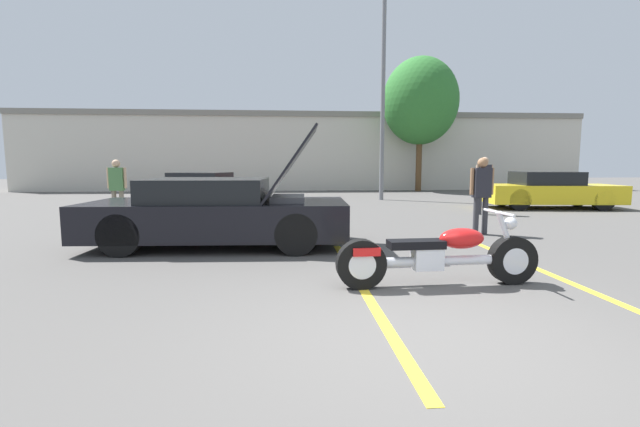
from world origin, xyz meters
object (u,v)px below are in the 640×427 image
at_px(tree_background, 420,101).
at_px(parked_car_left_row, 204,189).
at_px(motorcycle, 438,256).
at_px(light_pole, 385,86).
at_px(show_car_hood_open, 219,212).
at_px(spectator_midground, 484,180).
at_px(spectator_near_motorcycle, 482,189).
at_px(parked_car_right_row, 549,191).
at_px(spectator_by_show_car, 117,184).

distance_m(tree_background, parked_car_left_row, 13.10).
xyz_separation_m(tree_background, motorcycle, (-5.35, -17.90, -4.46)).
bearing_deg(light_pole, show_car_hood_open, -118.52).
distance_m(light_pole, tree_background, 6.13).
bearing_deg(motorcycle, parked_car_left_row, 111.98).
bearing_deg(parked_car_left_row, spectator_midground, -5.48).
distance_m(spectator_near_motorcycle, spectator_midground, 3.88).
bearing_deg(light_pole, parked_car_right_row, -38.07).
xyz_separation_m(spectator_by_show_car, spectator_midground, (10.51, 0.27, 0.06)).
bearing_deg(spectator_by_show_car, parked_car_left_row, 68.50).
height_order(light_pole, show_car_hood_open, light_pole).
distance_m(motorcycle, spectator_by_show_car, 9.55).
relative_size(tree_background, parked_car_right_row, 1.60).
relative_size(show_car_hood_open, spectator_midground, 2.77).
xyz_separation_m(light_pole, parked_car_right_row, (4.89, -3.83, -4.07)).
bearing_deg(motorcycle, light_pole, 78.05).
xyz_separation_m(motorcycle, spectator_near_motorcycle, (2.30, 3.76, 0.60)).
bearing_deg(spectator_near_motorcycle, light_pole, 90.74).
height_order(tree_background, parked_car_right_row, tree_background).
height_order(tree_background, show_car_hood_open, tree_background).
xyz_separation_m(show_car_hood_open, spectator_by_show_car, (-3.37, 4.11, 0.34)).
relative_size(tree_background, show_car_hood_open, 1.51).
bearing_deg(spectator_near_motorcycle, parked_car_right_row, 46.62).
distance_m(light_pole, spectator_near_motorcycle, 9.63).
bearing_deg(parked_car_left_row, spectator_near_motorcycle, -27.76).
bearing_deg(spectator_midground, light_pole, 108.61).
height_order(tree_background, spectator_near_motorcycle, tree_background).
relative_size(light_pole, parked_car_right_row, 1.91).
relative_size(tree_background, spectator_by_show_car, 4.39).
relative_size(light_pole, spectator_midground, 4.99).
xyz_separation_m(light_pole, spectator_by_show_car, (-8.69, -5.68, -3.71)).
bearing_deg(spectator_midground, parked_car_right_row, 27.09).
bearing_deg(parked_car_left_row, spectator_by_show_car, -94.25).
bearing_deg(show_car_hood_open, spectator_by_show_car, 131.93).
xyz_separation_m(motorcycle, show_car_hood_open, (-3.13, 2.87, 0.25)).
bearing_deg(light_pole, motorcycle, -99.80).
relative_size(show_car_hood_open, spectator_near_motorcycle, 2.88).
bearing_deg(motorcycle, parked_car_right_row, 49.10).
xyz_separation_m(light_pole, spectator_near_motorcycle, (0.12, -8.89, -3.69)).
distance_m(tree_background, spectator_near_motorcycle, 14.97).
distance_m(tree_background, show_car_hood_open, 17.77).
relative_size(tree_background, parked_car_left_row, 1.55).
relative_size(motorcycle, spectator_midground, 1.50).
height_order(spectator_by_show_car, spectator_midground, spectator_midground).
distance_m(parked_car_left_row, spectator_by_show_car, 4.33).
height_order(tree_background, spectator_by_show_car, tree_background).
distance_m(tree_background, spectator_midground, 11.40).
xyz_separation_m(show_car_hood_open, spectator_midground, (7.14, 4.38, 0.40)).
bearing_deg(show_car_hood_open, motorcycle, -39.99).
bearing_deg(parked_car_left_row, parked_car_right_row, 7.01).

